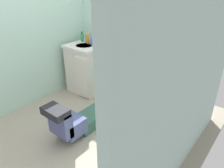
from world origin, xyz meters
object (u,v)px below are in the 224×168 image
toiletry_bag (188,65)px  bottle_blue (92,41)px  bottle_pink (86,39)px  bottle_clear (91,41)px  soap_dispenser (82,38)px  paper_towel_roll (140,114)px  toilet (173,96)px  vanity_cabinet (86,68)px  person_plumber (81,119)px  faucet (91,40)px  tissue_box (177,63)px  toilet_paper_roll (154,160)px  bottle_amber (88,39)px

toiletry_bag → bottle_blue: bottle_blue is taller
toiletry_bag → bottle_blue: bearing=-175.0°
bottle_pink → bottle_clear: 0.13m
soap_dispenser → paper_towel_roll: size_ratio=0.75×
soap_dispenser → toiletry_bag: bearing=2.2°
toiletry_bag → bottle_pink: (-1.73, -0.07, 0.08)m
toilet → toiletry_bag: bearing=40.8°
bottle_pink → bottle_blue: bearing=-19.2°
toilet → bottle_clear: bearing=-179.9°
toiletry_bag → bottle_clear: (-1.60, -0.09, 0.07)m
bottle_clear → paper_towel_roll: size_ratio=0.49×
vanity_cabinet → person_plumber: size_ratio=0.77×
person_plumber → bottle_blue: bearing=124.6°
faucet → bottle_blue: size_ratio=0.70×
toilet → tissue_box: (-0.05, 0.09, 0.43)m
person_plumber → toilet_paper_roll: (1.02, 0.08, -0.13)m
bottle_pink → bottle_blue: bottle_blue is taller
faucet → person_plumber: 1.43m
toilet → bottle_clear: 1.57m
toiletry_bag → toilet_paper_roll: 1.24m
bottle_amber → paper_towel_roll: bearing=-14.1°
bottle_pink → paper_towel_roll: (1.32, -0.34, -0.77)m
toilet_paper_roll → bottle_blue: bearing=153.2°
bottle_pink → soap_dispenser: bearing=-177.3°
toilet → bottle_pink: (-1.62, 0.02, 0.52)m
toiletry_bag → tissue_box: bearing=180.0°
toilet_paper_roll → paper_towel_roll: bearing=133.3°
bottle_clear → paper_towel_roll: 1.45m
toiletry_bag → bottle_amber: bottle_amber is taller
soap_dispenser → bottle_amber: (0.17, -0.02, 0.01)m
toilet → paper_towel_roll: size_ratio=3.37×
bottle_amber → toilet_paper_roll: (1.78, -0.88, -0.85)m
toilet → toilet_paper_roll: size_ratio=6.82×
person_plumber → bottle_blue: size_ratio=7.48×
soap_dispenser → faucet: bearing=6.0°
bottle_amber → bottle_blue: 0.13m
tissue_box → bottle_amber: (-1.51, -0.10, 0.10)m
toilet_paper_roll → toiletry_bag: bearing=97.3°
bottle_blue → tissue_box: bearing=5.5°
soap_dispenser → bottle_amber: bearing=-8.2°
tissue_box → bottle_clear: (-1.45, -0.09, 0.07)m
vanity_cabinet → faucet: size_ratio=8.20×
faucet → soap_dispenser: size_ratio=0.60×
person_plumber → toiletry_bag: 1.52m
vanity_cabinet → person_plumber: 1.15m
bottle_amber → toilet_paper_roll: bottle_amber is taller
soap_dispenser → tissue_box: bearing=2.4°
toilet → bottle_blue: 1.52m
faucet → tissue_box: faucet is taller
toilet → faucet: faucet is taller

